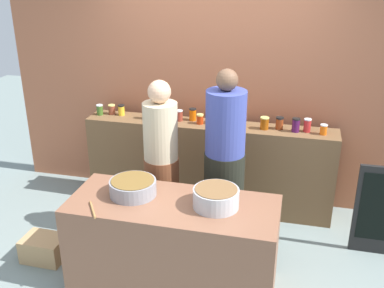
# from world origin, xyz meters

# --- Properties ---
(ground) EXTENTS (12.00, 12.00, 0.00)m
(ground) POSITION_xyz_m (0.00, 0.00, 0.00)
(ground) COLOR gray
(storefront_wall) EXTENTS (4.80, 0.12, 3.00)m
(storefront_wall) POSITION_xyz_m (0.00, 1.45, 1.50)
(storefront_wall) COLOR #A86142
(storefront_wall) RESTS_ON ground
(display_shelf) EXTENTS (2.70, 0.36, 0.98)m
(display_shelf) POSITION_xyz_m (0.00, 1.10, 0.49)
(display_shelf) COLOR brown
(display_shelf) RESTS_ON ground
(prep_table) EXTENTS (1.70, 0.70, 0.80)m
(prep_table) POSITION_xyz_m (0.00, -0.30, 0.40)
(prep_table) COLOR brown
(prep_table) RESTS_ON ground
(preserve_jar_0) EXTENTS (0.07, 0.07, 0.12)m
(preserve_jar_0) POSITION_xyz_m (-1.25, 1.10, 1.04)
(preserve_jar_0) COLOR #3B5F20
(preserve_jar_0) RESTS_ON display_shelf
(preserve_jar_1) EXTENTS (0.08, 0.08, 0.11)m
(preserve_jar_1) POSITION_xyz_m (-1.13, 1.16, 1.04)
(preserve_jar_1) COLOR brown
(preserve_jar_1) RESTS_ON display_shelf
(preserve_jar_2) EXTENTS (0.07, 0.07, 0.12)m
(preserve_jar_2) POSITION_xyz_m (-1.01, 1.15, 1.04)
(preserve_jar_2) COLOR yellow
(preserve_jar_2) RESTS_ON display_shelf
(preserve_jar_3) EXTENTS (0.07, 0.07, 0.14)m
(preserve_jar_3) POSITION_xyz_m (-0.69, 1.10, 1.05)
(preserve_jar_3) COLOR #395830
(preserve_jar_3) RESTS_ON display_shelf
(preserve_jar_4) EXTENTS (0.09, 0.09, 0.14)m
(preserve_jar_4) POSITION_xyz_m (-0.56, 1.07, 1.05)
(preserve_jar_4) COLOR #541848
(preserve_jar_4) RESTS_ON display_shelf
(preserve_jar_5) EXTENTS (0.09, 0.09, 0.11)m
(preserve_jar_5) POSITION_xyz_m (-0.43, 1.16, 1.04)
(preserve_jar_5) COLOR olive
(preserve_jar_5) RESTS_ON display_shelf
(preserve_jar_6) EXTENTS (0.07, 0.07, 0.12)m
(preserve_jar_6) POSITION_xyz_m (-0.33, 1.12, 1.04)
(preserve_jar_6) COLOR brown
(preserve_jar_6) RESTS_ON display_shelf
(preserve_jar_7) EXTENTS (0.08, 0.08, 0.13)m
(preserve_jar_7) POSITION_xyz_m (-0.19, 1.17, 1.05)
(preserve_jar_7) COLOR #DE5B09
(preserve_jar_7) RESTS_ON display_shelf
(preserve_jar_8) EXTENTS (0.08, 0.08, 0.11)m
(preserve_jar_8) POSITION_xyz_m (-0.09, 1.08, 1.04)
(preserve_jar_8) COLOR #B4320F
(preserve_jar_8) RESTS_ON display_shelf
(preserve_jar_9) EXTENTS (0.08, 0.08, 0.14)m
(preserve_jar_9) POSITION_xyz_m (0.07, 1.13, 1.05)
(preserve_jar_9) COLOR orange
(preserve_jar_9) RESTS_ON display_shelf
(preserve_jar_10) EXTENTS (0.08, 0.08, 0.12)m
(preserve_jar_10) POSITION_xyz_m (0.34, 1.06, 1.04)
(preserve_jar_10) COLOR gold
(preserve_jar_10) RESTS_ON display_shelf
(preserve_jar_11) EXTENTS (0.09, 0.09, 0.13)m
(preserve_jar_11) POSITION_xyz_m (0.59, 1.08, 1.05)
(preserve_jar_11) COLOR #9A460B
(preserve_jar_11) RESTS_ON display_shelf
(preserve_jar_12) EXTENTS (0.08, 0.08, 0.13)m
(preserve_jar_12) POSITION_xyz_m (0.74, 1.12, 1.05)
(preserve_jar_12) COLOR maroon
(preserve_jar_12) RESTS_ON display_shelf
(preserve_jar_13) EXTENTS (0.08, 0.08, 0.14)m
(preserve_jar_13) POSITION_xyz_m (0.90, 1.08, 1.05)
(preserve_jar_13) COLOR #471547
(preserve_jar_13) RESTS_ON display_shelf
(preserve_jar_14) EXTENTS (0.08, 0.08, 0.14)m
(preserve_jar_14) POSITION_xyz_m (1.02, 1.11, 1.05)
(preserve_jar_14) COLOR red
(preserve_jar_14) RESTS_ON display_shelf
(preserve_jar_15) EXTENTS (0.07, 0.07, 0.10)m
(preserve_jar_15) POSITION_xyz_m (1.18, 1.07, 1.03)
(preserve_jar_15) COLOR #E15E11
(preserve_jar_15) RESTS_ON display_shelf
(cooking_pot_left) EXTENTS (0.39, 0.39, 0.13)m
(cooking_pot_left) POSITION_xyz_m (-0.36, -0.24, 0.86)
(cooking_pot_left) COLOR gray
(cooking_pot_left) RESTS_ON prep_table
(cooking_pot_center) EXTENTS (0.36, 0.36, 0.16)m
(cooking_pot_center) POSITION_xyz_m (0.35, -0.27, 0.88)
(cooking_pot_center) COLOR #B7B7BC
(cooking_pot_center) RESTS_ON prep_table
(wooden_spoon) EXTENTS (0.16, 0.23, 0.02)m
(wooden_spoon) POSITION_xyz_m (-0.57, -0.56, 0.81)
(wooden_spoon) COLOR #9E703D
(wooden_spoon) RESTS_ON prep_table
(cook_with_tongs) EXTENTS (0.33, 0.33, 1.63)m
(cook_with_tongs) POSITION_xyz_m (-0.30, 0.34, 0.74)
(cook_with_tongs) COLOR brown
(cook_with_tongs) RESTS_ON ground
(cook_in_cap) EXTENTS (0.38, 0.38, 1.75)m
(cook_in_cap) POSITION_xyz_m (0.30, 0.41, 0.79)
(cook_in_cap) COLOR black
(cook_in_cap) RESTS_ON ground
(bread_crate) EXTENTS (0.39, 0.29, 0.23)m
(bread_crate) POSITION_xyz_m (-1.27, -0.25, 0.11)
(bread_crate) COLOR tan
(bread_crate) RESTS_ON ground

